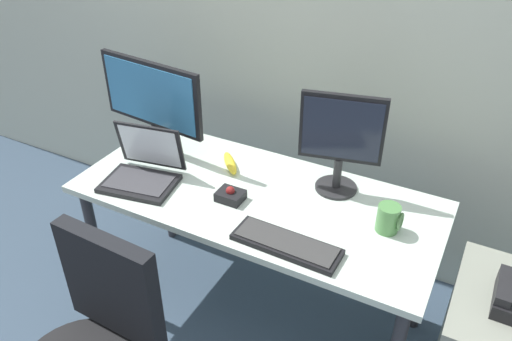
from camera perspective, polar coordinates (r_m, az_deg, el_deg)
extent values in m
plane|color=#37495C|center=(2.64, 0.00, -15.43)|extent=(8.00, 8.00, 0.00)
cube|color=silver|center=(2.17, 0.00, -2.99)|extent=(1.55, 0.69, 0.03)
cylinder|color=#2D2D33|center=(2.58, -17.47, -8.25)|extent=(0.05, 0.05, 0.69)
cylinder|color=#2D2D33|center=(2.90, -9.94, -1.90)|extent=(0.05, 0.05, 0.69)
cylinder|color=#2D2D33|center=(2.46, 18.47, -10.78)|extent=(0.05, 0.05, 0.69)
cube|color=black|center=(1.96, 26.15, -11.56)|extent=(0.05, 0.18, 0.04)
cube|color=black|center=(1.85, -15.98, -12.19)|extent=(0.40, 0.08, 0.42)
cylinder|color=#262628|center=(2.51, -10.95, 2.45)|extent=(0.18, 0.18, 0.01)
cylinder|color=#262628|center=(2.48, -11.11, 3.80)|extent=(0.04, 0.04, 0.12)
cube|color=black|center=(2.38, -11.67, 8.39)|extent=(0.57, 0.08, 0.31)
cube|color=teal|center=(2.38, -11.91, 8.27)|extent=(0.52, 0.06, 0.28)
cylinder|color=#262628|center=(2.22, 8.95, -1.87)|extent=(0.18, 0.18, 0.01)
cylinder|color=#262628|center=(2.18, 9.11, -0.27)|extent=(0.04, 0.04, 0.14)
cube|color=black|center=(2.07, 9.62, 4.69)|extent=(0.34, 0.10, 0.29)
cube|color=#1E2333|center=(2.06, 9.58, 4.52)|extent=(0.31, 0.08, 0.26)
cube|color=black|center=(1.89, 3.42, -8.28)|extent=(0.41, 0.15, 0.02)
cube|color=#353535|center=(1.89, 3.43, -7.96)|extent=(0.38, 0.12, 0.01)
cube|color=black|center=(2.26, -12.95, -1.43)|extent=(0.34, 0.27, 0.02)
cube|color=#38383D|center=(2.26, -12.98, -1.18)|extent=(0.30, 0.21, 0.00)
cube|color=black|center=(2.30, -11.76, 2.74)|extent=(0.31, 0.10, 0.22)
cube|color=silver|center=(2.29, -11.83, 2.67)|extent=(0.28, 0.09, 0.19)
cube|color=black|center=(2.12, -2.88, -2.85)|extent=(0.11, 0.09, 0.04)
sphere|color=maroon|center=(2.10, -2.90, -2.27)|extent=(0.04, 0.04, 0.04)
cylinder|color=#4F8948|center=(2.00, 14.58, -5.22)|extent=(0.09, 0.09, 0.11)
torus|color=#4F7B49|center=(1.99, 15.90, -5.53)|extent=(0.01, 0.07, 0.07)
ellipsoid|color=yellow|center=(2.33, -2.91, 0.84)|extent=(0.16, 0.17, 0.04)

